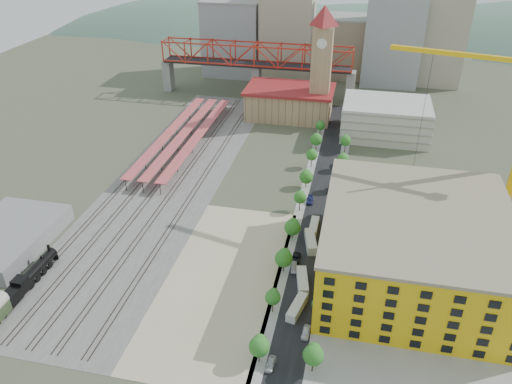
% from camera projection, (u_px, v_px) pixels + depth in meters
% --- Properties ---
extents(ground, '(400.00, 400.00, 0.00)m').
position_uv_depth(ground, '(263.00, 215.00, 151.66)').
color(ground, '#474C38').
rests_on(ground, ground).
extents(ballast_strip, '(36.00, 165.00, 0.06)m').
position_uv_depth(ballast_strip, '(172.00, 176.00, 173.05)').
color(ballast_strip, '#605E59').
rests_on(ballast_strip, ground).
extents(dirt_lot, '(28.00, 67.00, 0.06)m').
position_uv_depth(dirt_lot, '(222.00, 280.00, 125.79)').
color(dirt_lot, tan).
rests_on(dirt_lot, ground).
extents(street_asphalt, '(12.00, 170.00, 0.06)m').
position_uv_depth(street_asphalt, '(321.00, 196.00, 161.37)').
color(street_asphalt, black).
rests_on(street_asphalt, ground).
extents(sidewalk_west, '(3.00, 170.00, 0.04)m').
position_uv_depth(sidewalk_west, '(304.00, 195.00, 162.38)').
color(sidewalk_west, gray).
rests_on(sidewalk_west, ground).
extents(sidewalk_east, '(3.00, 170.00, 0.04)m').
position_uv_depth(sidewalk_east, '(338.00, 198.00, 160.36)').
color(sidewalk_east, gray).
rests_on(sidewalk_east, ground).
extents(construction_pad, '(50.00, 90.00, 0.06)m').
position_uv_depth(construction_pad, '(421.00, 278.00, 126.48)').
color(construction_pad, gray).
rests_on(construction_pad, ground).
extents(rail_tracks, '(26.56, 160.00, 0.18)m').
position_uv_depth(rail_tracks, '(167.00, 176.00, 173.32)').
color(rail_tracks, '#382B23').
rests_on(rail_tracks, ground).
extents(platform_canopies, '(16.00, 80.00, 4.12)m').
position_uv_depth(platform_canopies, '(184.00, 134.00, 195.20)').
color(platform_canopies, '#DC545B').
rests_on(platform_canopies, ground).
extents(station_hall, '(38.00, 24.00, 13.10)m').
position_uv_depth(station_hall, '(289.00, 102.00, 218.46)').
color(station_hall, tan).
rests_on(station_hall, ground).
extents(clock_tower, '(12.00, 12.00, 52.00)m').
position_uv_depth(clock_tower, '(322.00, 54.00, 203.28)').
color(clock_tower, tan).
rests_on(clock_tower, ground).
extents(parking_garage, '(34.00, 26.00, 14.00)m').
position_uv_depth(parking_garage, '(386.00, 119.00, 200.61)').
color(parking_garage, silver).
rests_on(parking_garage, ground).
extents(truss_bridge, '(94.00, 9.60, 25.60)m').
position_uv_depth(truss_bridge, '(256.00, 58.00, 235.42)').
color(truss_bridge, gray).
rests_on(truss_bridge, ground).
extents(construction_building, '(44.60, 50.60, 18.80)m').
position_uv_depth(construction_building, '(414.00, 246.00, 122.31)').
color(construction_building, yellow).
rests_on(construction_building, ground).
extents(warehouse, '(22.00, 32.00, 5.00)m').
position_uv_depth(warehouse, '(7.00, 238.00, 137.23)').
color(warehouse, gray).
rests_on(warehouse, ground).
extents(street_trees, '(15.40, 124.40, 8.00)m').
position_uv_depth(street_trees, '(317.00, 213.00, 152.94)').
color(street_trees, '#22671E').
rests_on(street_trees, ground).
extents(skyline, '(133.00, 46.00, 60.00)m').
position_uv_depth(skyline, '(332.00, 35.00, 258.96)').
color(skyline, '#9EA0A3').
rests_on(skyline, ground).
extents(distant_hills, '(647.00, 264.00, 227.00)m').
position_uv_depth(distant_hills, '(382.00, 134.00, 402.86)').
color(distant_hills, '#4C6B59').
rests_on(distant_hills, ground).
extents(locomotive, '(3.06, 23.64, 5.91)m').
position_uv_depth(locomotive, '(30.00, 277.00, 123.26)').
color(locomotive, black).
rests_on(locomotive, ground).
extents(site_trailer_a, '(4.15, 8.97, 2.38)m').
position_uv_depth(site_trailer_a, '(297.00, 307.00, 115.50)').
color(site_trailer_a, silver).
rests_on(site_trailer_a, ground).
extents(site_trailer_b, '(4.24, 9.52, 2.52)m').
position_uv_depth(site_trailer_b, '(302.00, 281.00, 123.34)').
color(site_trailer_b, silver).
rests_on(site_trailer_b, ground).
extents(site_trailer_c, '(4.68, 10.03, 2.66)m').
position_uv_depth(site_trailer_c, '(311.00, 242.00, 137.60)').
color(site_trailer_c, silver).
rests_on(site_trailer_c, ground).
extents(site_trailer_d, '(2.30, 8.57, 2.34)m').
position_uv_depth(site_trailer_d, '(314.00, 227.00, 144.14)').
color(site_trailer_d, silver).
rests_on(site_trailer_d, ground).
extents(car_0, '(2.10, 4.39, 1.45)m').
position_uv_depth(car_0, '(270.00, 364.00, 101.96)').
color(car_0, silver).
rests_on(car_0, ground).
extents(car_1, '(2.23, 4.61, 1.45)m').
position_uv_depth(car_1, '(294.00, 267.00, 128.94)').
color(car_1, gray).
rests_on(car_1, ground).
extents(car_2, '(2.30, 4.76, 1.30)m').
position_uv_depth(car_2, '(296.00, 258.00, 132.39)').
color(car_2, black).
rests_on(car_2, ground).
extents(car_3, '(2.37, 5.11, 1.45)m').
position_uv_depth(car_3, '(310.00, 200.00, 158.00)').
color(car_3, navy).
rests_on(car_3, ground).
extents(car_4, '(2.00, 4.47, 1.49)m').
position_uv_depth(car_4, '(306.00, 332.00, 109.41)').
color(car_4, silver).
rests_on(car_4, ground).
extents(car_5, '(1.79, 4.41, 1.42)m').
position_uv_depth(car_5, '(321.00, 244.00, 137.61)').
color(car_5, '#A9AAAF').
rests_on(car_5, ground).
extents(car_6, '(2.33, 4.90, 1.35)m').
position_uv_depth(car_6, '(331.00, 190.00, 163.71)').
color(car_6, black).
rests_on(car_6, ground).
extents(car_7, '(1.91, 4.69, 1.36)m').
position_uv_depth(car_7, '(335.00, 165.00, 179.13)').
color(car_7, navy).
rests_on(car_7, ground).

